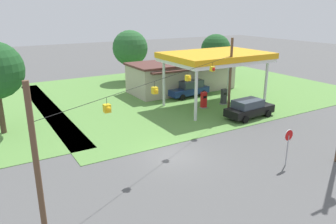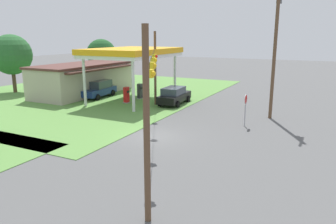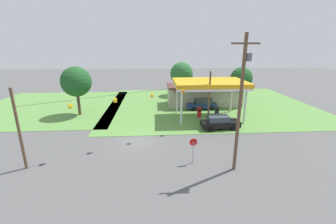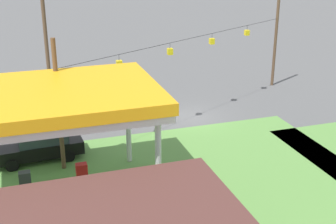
{
  "view_description": "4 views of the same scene",
  "coord_description": "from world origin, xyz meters",
  "px_view_note": "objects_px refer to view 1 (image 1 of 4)",
  "views": [
    {
      "loc": [
        -10.9,
        -17.56,
        9.74
      ],
      "look_at": [
        1.87,
        3.7,
        1.89
      ],
      "focal_mm": 35.0,
      "sensor_mm": 36.0,
      "label": 1
    },
    {
      "loc": [
        -19.03,
        -10.73,
        6.89
      ],
      "look_at": [
        2.43,
        0.09,
        1.23
      ],
      "focal_mm": 35.0,
      "sensor_mm": 36.0,
      "label": 2
    },
    {
      "loc": [
        2.08,
        -23.43,
        10.58
      ],
      "look_at": [
        3.76,
        2.77,
        2.63
      ],
      "focal_mm": 24.0,
      "sensor_mm": 36.0,
      "label": 3
    },
    {
      "loc": [
        11.08,
        28.63,
        12.03
      ],
      "look_at": [
        2.81,
        3.45,
        2.0
      ],
      "focal_mm": 50.0,
      "sensor_mm": 36.0,
      "label": 4
    }
  ],
  "objects_px": {
    "gas_station_store": "(182,76)",
    "tree_behind_station": "(130,48)",
    "fuel_pump_near": "(204,101)",
    "gas_station_canopy": "(216,58)",
    "fuel_pump_far": "(224,97)",
    "car_at_pumps_front": "(249,108)",
    "tree_far_back": "(216,49)",
    "car_at_pumps_rear": "(189,88)",
    "stop_sign_roadside": "(288,140)"
  },
  "relations": [
    {
      "from": "car_at_pumps_front",
      "to": "car_at_pumps_rear",
      "type": "xyz_separation_m",
      "value": [
        -0.36,
        9.32,
        0.05
      ]
    },
    {
      "from": "fuel_pump_far",
      "to": "gas_station_canopy",
      "type": "bearing_deg",
      "value": 179.93
    },
    {
      "from": "gas_station_store",
      "to": "car_at_pumps_rear",
      "type": "distance_m",
      "value": 3.17
    },
    {
      "from": "gas_station_canopy",
      "to": "stop_sign_roadside",
      "type": "relative_size",
      "value": 4.06
    },
    {
      "from": "gas_station_canopy",
      "to": "car_at_pumps_front",
      "type": "bearing_deg",
      "value": -85.09
    },
    {
      "from": "gas_station_store",
      "to": "car_at_pumps_front",
      "type": "xyz_separation_m",
      "value": [
        -0.55,
        -12.23,
        -0.92
      ]
    },
    {
      "from": "stop_sign_roadside",
      "to": "tree_far_back",
      "type": "xyz_separation_m",
      "value": [
        13.53,
        24.18,
        2.43
      ]
    },
    {
      "from": "gas_station_store",
      "to": "fuel_pump_near",
      "type": "relative_size",
      "value": 7.75
    },
    {
      "from": "fuel_pump_near",
      "to": "car_at_pumps_front",
      "type": "distance_m",
      "value": 4.97
    },
    {
      "from": "fuel_pump_near",
      "to": "car_at_pumps_rear",
      "type": "relative_size",
      "value": 0.33
    },
    {
      "from": "fuel_pump_near",
      "to": "tree_behind_station",
      "type": "relative_size",
      "value": 0.24
    },
    {
      "from": "fuel_pump_near",
      "to": "stop_sign_roadside",
      "type": "distance_m",
      "value": 13.51
    },
    {
      "from": "fuel_pump_far",
      "to": "car_at_pumps_rear",
      "type": "relative_size",
      "value": 0.33
    },
    {
      "from": "gas_station_store",
      "to": "fuel_pump_near",
      "type": "bearing_deg",
      "value": -106.73
    },
    {
      "from": "gas_station_canopy",
      "to": "fuel_pump_far",
      "type": "bearing_deg",
      "value": -0.07
    },
    {
      "from": "fuel_pump_far",
      "to": "gas_station_store",
      "type": "bearing_deg",
      "value": 92.86
    },
    {
      "from": "car_at_pumps_front",
      "to": "tree_behind_station",
      "type": "relative_size",
      "value": 0.72
    },
    {
      "from": "gas_station_store",
      "to": "tree_behind_station",
      "type": "bearing_deg",
      "value": 110.29
    },
    {
      "from": "gas_station_store",
      "to": "gas_station_canopy",
      "type": "bearing_deg",
      "value": -97.14
    },
    {
      "from": "car_at_pumps_rear",
      "to": "fuel_pump_far",
      "type": "bearing_deg",
      "value": 100.77
    },
    {
      "from": "gas_station_store",
      "to": "fuel_pump_far",
      "type": "xyz_separation_m",
      "value": [
        0.38,
        -7.57,
        -1.03
      ]
    },
    {
      "from": "gas_station_store",
      "to": "tree_far_back",
      "type": "height_order",
      "value": "tree_far_back"
    },
    {
      "from": "fuel_pump_near",
      "to": "car_at_pumps_front",
      "type": "height_order",
      "value": "car_at_pumps_front"
    },
    {
      "from": "fuel_pump_near",
      "to": "car_at_pumps_front",
      "type": "xyz_separation_m",
      "value": [
        1.73,
        -4.66,
        0.11
      ]
    },
    {
      "from": "fuel_pump_far",
      "to": "stop_sign_roadside",
      "type": "distance_m",
      "value": 14.37
    },
    {
      "from": "gas_station_store",
      "to": "fuel_pump_far",
      "type": "bearing_deg",
      "value": -87.14
    },
    {
      "from": "tree_far_back",
      "to": "gas_station_store",
      "type": "bearing_deg",
      "value": -156.44
    },
    {
      "from": "car_at_pumps_front",
      "to": "stop_sign_roadside",
      "type": "relative_size",
      "value": 2.02
    },
    {
      "from": "gas_station_store",
      "to": "tree_far_back",
      "type": "distance_m",
      "value": 9.12
    },
    {
      "from": "car_at_pumps_rear",
      "to": "tree_behind_station",
      "type": "xyz_separation_m",
      "value": [
        -2.15,
        11.17,
        3.63
      ]
    },
    {
      "from": "car_at_pumps_front",
      "to": "tree_far_back",
      "type": "distance_m",
      "value": 18.25
    },
    {
      "from": "gas_station_canopy",
      "to": "fuel_pump_far",
      "type": "height_order",
      "value": "gas_station_canopy"
    },
    {
      "from": "car_at_pumps_front",
      "to": "tree_behind_station",
      "type": "distance_m",
      "value": 20.97
    },
    {
      "from": "tree_behind_station",
      "to": "tree_far_back",
      "type": "xyz_separation_m",
      "value": [
        11.11,
        -4.74,
        -0.36
      ]
    },
    {
      "from": "gas_station_canopy",
      "to": "gas_station_store",
      "type": "bearing_deg",
      "value": 82.86
    },
    {
      "from": "gas_station_canopy",
      "to": "gas_station_store",
      "type": "height_order",
      "value": "gas_station_canopy"
    },
    {
      "from": "fuel_pump_far",
      "to": "tree_behind_station",
      "type": "xyz_separation_m",
      "value": [
        -3.43,
        15.83,
        3.79
      ]
    },
    {
      "from": "fuel_pump_near",
      "to": "gas_station_store",
      "type": "bearing_deg",
      "value": 73.27
    },
    {
      "from": "gas_station_store",
      "to": "tree_behind_station",
      "type": "relative_size",
      "value": 1.86
    },
    {
      "from": "stop_sign_roadside",
      "to": "fuel_pump_far",
      "type": "bearing_deg",
      "value": -114.08
    },
    {
      "from": "gas_station_canopy",
      "to": "car_at_pumps_front",
      "type": "height_order",
      "value": "gas_station_canopy"
    },
    {
      "from": "gas_station_store",
      "to": "tree_far_back",
      "type": "relative_size",
      "value": 2.05
    },
    {
      "from": "fuel_pump_far",
      "to": "tree_behind_station",
      "type": "relative_size",
      "value": 0.24
    },
    {
      "from": "car_at_pumps_front",
      "to": "tree_behind_station",
      "type": "xyz_separation_m",
      "value": [
        -2.5,
        20.49,
        3.68
      ]
    },
    {
      "from": "stop_sign_roadside",
      "to": "gas_station_store",
      "type": "bearing_deg",
      "value": -104.83
    },
    {
      "from": "gas_station_canopy",
      "to": "car_at_pumps_front",
      "type": "xyz_separation_m",
      "value": [
        0.4,
        -4.66,
        -4.15
      ]
    },
    {
      "from": "car_at_pumps_rear",
      "to": "stop_sign_roadside",
      "type": "distance_m",
      "value": 18.35
    },
    {
      "from": "gas_station_store",
      "to": "car_at_pumps_front",
      "type": "bearing_deg",
      "value": -92.57
    },
    {
      "from": "fuel_pump_far",
      "to": "car_at_pumps_front",
      "type": "xyz_separation_m",
      "value": [
        -0.93,
        -4.66,
        0.11
      ]
    },
    {
      "from": "gas_station_canopy",
      "to": "car_at_pumps_rear",
      "type": "bearing_deg",
      "value": 89.48
    }
  ]
}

